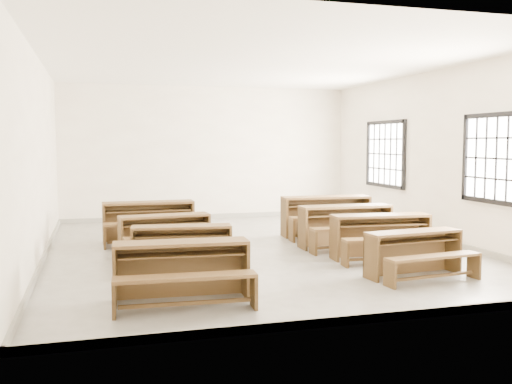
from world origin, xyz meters
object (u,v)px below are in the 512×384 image
object	(u,v)px
desk_set_3	(149,219)
desk_set_6	(347,223)
desk_set_0	(182,267)
desk_set_1	(182,244)
desk_set_7	(327,213)
desk_set_2	(165,232)
desk_set_4	(415,250)
desk_set_5	(382,233)

from	to	relation	value
desk_set_3	desk_set_6	size ratio (longest dim) A/B	1.01
desk_set_0	desk_set_1	xyz separation A→B (m)	(0.24, 1.64, -0.03)
desk_set_0	desk_set_7	xyz separation A→B (m)	(3.46, 3.88, 0.05)
desk_set_0	desk_set_2	xyz separation A→B (m)	(0.15, 2.82, -0.02)
desk_set_2	desk_set_7	size ratio (longest dim) A/B	0.86
desk_set_2	desk_set_3	world-z (taller)	desk_set_3
desk_set_0	desk_set_3	bearing A→B (deg)	93.25
desk_set_0	desk_set_4	xyz separation A→B (m)	(3.29, 0.36, -0.04)
desk_set_2	desk_set_4	world-z (taller)	desk_set_2
desk_set_0	desk_set_7	bearing A→B (deg)	51.56
desk_set_1	desk_set_2	world-z (taller)	desk_set_2
desk_set_2	desk_set_3	bearing A→B (deg)	90.02
desk_set_0	desk_set_1	size ratio (longest dim) A/B	1.06
desk_set_5	desk_set_2	bearing A→B (deg)	163.84
desk_set_6	desk_set_3	bearing A→B (deg)	155.67
desk_set_0	desk_set_5	bearing A→B (deg)	27.89
desk_set_7	desk_set_6	bearing A→B (deg)	-93.28
desk_set_4	desk_set_3	bearing A→B (deg)	124.88
desk_set_1	desk_set_5	xyz separation A→B (m)	(3.18, -0.07, 0.04)
desk_set_5	desk_set_7	bearing A→B (deg)	93.83
desk_set_4	desk_set_1	bearing A→B (deg)	151.15
desk_set_1	desk_set_5	bearing A→B (deg)	5.60
desk_set_0	desk_set_5	world-z (taller)	desk_set_5
desk_set_5	desk_set_0	bearing A→B (deg)	-150.70
desk_set_2	desk_set_3	size ratio (longest dim) A/B	0.92
desk_set_2	desk_set_6	bearing A→B (deg)	-9.29
desk_set_2	desk_set_6	size ratio (longest dim) A/B	0.94
desk_set_0	desk_set_2	distance (m)	2.82
desk_set_2	desk_set_3	xyz separation A→B (m)	(-0.14, 1.34, 0.05)
desk_set_6	desk_set_7	world-z (taller)	desk_set_7
desk_set_2	desk_set_5	bearing A→B (deg)	-26.99
desk_set_1	desk_set_2	xyz separation A→B (m)	(-0.10, 1.17, 0.01)
desk_set_2	desk_set_1	bearing A→B (deg)	-91.42
desk_set_1	desk_set_4	size ratio (longest dim) A/B	1.03
desk_set_5	desk_set_6	distance (m)	1.08
desk_set_2	desk_set_5	xyz separation A→B (m)	(3.28, -1.25, 0.02)
desk_set_0	desk_set_4	world-z (taller)	desk_set_0
desk_set_4	desk_set_5	distance (m)	1.21
desk_set_0	desk_set_1	bearing A→B (deg)	84.85
desk_set_4	desk_set_2	bearing A→B (deg)	135.98
desk_set_0	desk_set_3	distance (m)	4.16
desk_set_4	desk_set_7	size ratio (longest dim) A/B	0.82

